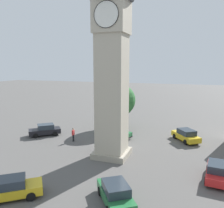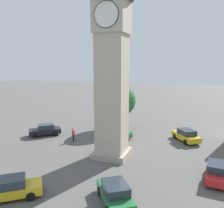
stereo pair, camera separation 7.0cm
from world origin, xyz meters
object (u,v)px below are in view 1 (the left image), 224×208
(pedestrian, at_px, (73,133))
(car_blue_kerb, at_px, (115,193))
(car_silver_kerb, at_px, (115,132))
(car_white_side, at_px, (12,188))
(car_black_far, at_px, (218,171))
(car_red_corner, at_px, (186,135))
(tree, at_px, (119,100))
(car_green_alley, at_px, (45,130))
(clock_tower, at_px, (112,28))

(pedestrian, bearing_deg, car_blue_kerb, -49.49)
(car_silver_kerb, distance_m, car_white_side, 15.93)
(car_blue_kerb, bearing_deg, car_black_far, 40.98)
(car_red_corner, bearing_deg, tree, 162.07)
(car_blue_kerb, xyz_separation_m, car_white_side, (-7.17, -1.88, 0.00))
(car_silver_kerb, xyz_separation_m, car_green_alley, (-9.38, -2.06, 0.00))
(clock_tower, height_order, car_red_corner, clock_tower)
(car_silver_kerb, relative_size, car_black_far, 1.03)
(clock_tower, relative_size, car_silver_kerb, 5.06)
(clock_tower, distance_m, car_blue_kerb, 14.92)
(car_silver_kerb, bearing_deg, clock_tower, -74.20)
(car_silver_kerb, relative_size, car_white_side, 1.02)
(tree, bearing_deg, car_blue_kerb, -72.67)
(car_blue_kerb, bearing_deg, car_green_alley, 140.16)
(car_blue_kerb, bearing_deg, pedestrian, 130.51)
(car_blue_kerb, xyz_separation_m, car_green_alley, (-14.14, 11.80, 0.00))
(car_blue_kerb, bearing_deg, car_silver_kerb, 108.97)
(clock_tower, height_order, tree, clock_tower)
(clock_tower, xyz_separation_m, car_red_corner, (7.08, 7.70, -12.22))
(car_white_side, bearing_deg, pedestrian, 99.48)
(car_red_corner, distance_m, car_black_far, 10.13)
(pedestrian, bearing_deg, car_white_side, -80.52)
(car_red_corner, distance_m, car_white_side, 20.81)
(clock_tower, xyz_separation_m, pedestrian, (-6.20, 2.90, -11.97))
(car_green_alley, bearing_deg, pedestrian, -10.72)
(clock_tower, bearing_deg, car_silver_kerb, 105.80)
(clock_tower, relative_size, car_blue_kerb, 5.11)
(car_white_side, height_order, pedestrian, pedestrian)
(car_blue_kerb, height_order, tree, tree)
(clock_tower, relative_size, car_red_corner, 5.12)
(car_black_far, distance_m, pedestrian, 16.92)
(clock_tower, distance_m, pedestrian, 13.79)
(clock_tower, bearing_deg, car_red_corner, 47.40)
(car_red_corner, xyz_separation_m, tree, (-9.87, 3.19, 3.50))
(car_silver_kerb, distance_m, car_green_alley, 9.60)
(car_blue_kerb, distance_m, car_green_alley, 18.42)
(car_white_side, xyz_separation_m, tree, (1.28, 20.77, 3.50))
(car_white_side, distance_m, pedestrian, 12.95)
(tree, bearing_deg, clock_tower, -75.64)
(car_blue_kerb, height_order, car_silver_kerb, same)
(clock_tower, xyz_separation_m, car_silver_kerb, (-1.66, 5.88, -12.22))
(pedestrian, bearing_deg, clock_tower, -25.06)
(car_red_corner, bearing_deg, car_silver_kerb, -168.22)
(car_silver_kerb, bearing_deg, car_black_far, -34.04)
(car_black_far, bearing_deg, car_blue_kerb, -139.02)
(car_blue_kerb, relative_size, tree, 0.65)
(clock_tower, distance_m, car_white_side, 16.23)
(car_red_corner, bearing_deg, car_black_far, -73.28)
(clock_tower, distance_m, car_green_alley, 16.90)
(clock_tower, height_order, pedestrian, clock_tower)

